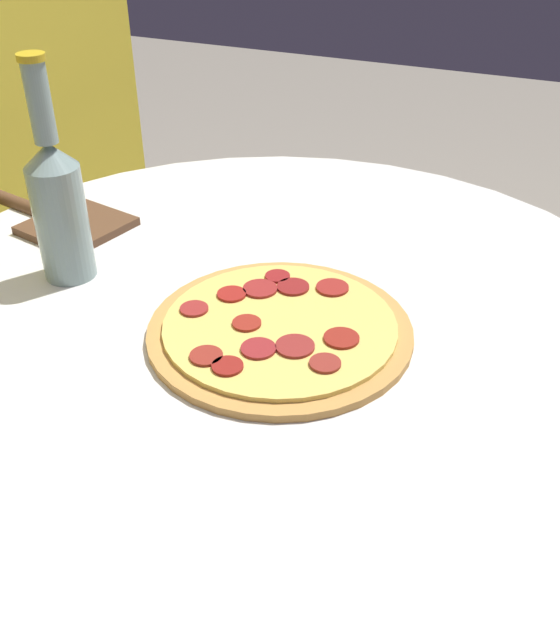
# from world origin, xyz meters

# --- Properties ---
(ground_plane) EXTENTS (8.00, 8.00, 0.00)m
(ground_plane) POSITION_xyz_m (0.00, 0.00, 0.00)
(ground_plane) COLOR gray
(table) EXTENTS (1.01, 1.01, 0.72)m
(table) POSITION_xyz_m (0.00, 0.00, 0.53)
(table) COLOR silver
(table) RESTS_ON ground_plane
(pizza) EXTENTS (0.31, 0.31, 0.02)m
(pizza) POSITION_xyz_m (-0.06, -0.03, 0.73)
(pizza) COLOR #C68E47
(pizza) RESTS_ON table
(beer_bottle) EXTENTS (0.07, 0.07, 0.28)m
(beer_bottle) POSITION_xyz_m (-0.04, 0.28, 0.83)
(beer_bottle) COLOR gray
(beer_bottle) RESTS_ON table
(pizza_paddle) EXTENTS (0.15, 0.27, 0.02)m
(pizza_paddle) POSITION_xyz_m (0.08, 0.38, 0.73)
(pizza_paddle) COLOR brown
(pizza_paddle) RESTS_ON table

